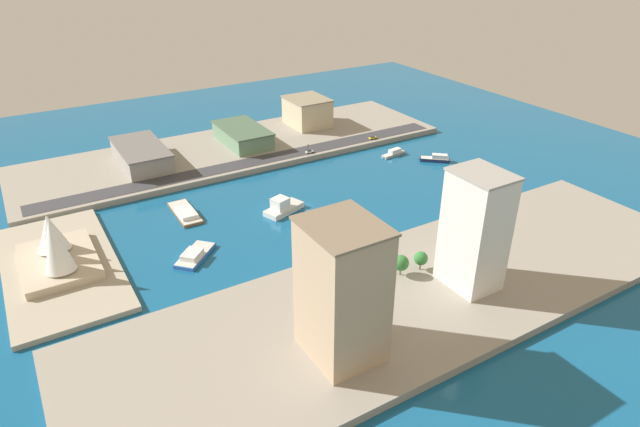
{
  "coord_description": "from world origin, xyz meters",
  "views": [
    {
      "loc": [
        -196.12,
        110.32,
        114.81
      ],
      "look_at": [
        -13.9,
        1.11,
        2.47
      ],
      "focal_mm": 30.62,
      "sensor_mm": 36.0,
      "label": 1
    }
  ],
  "objects_px": {
    "van_white": "(309,152)",
    "opera_landmark": "(55,247)",
    "catamaran_blue": "(194,255)",
    "barge_flat_brown": "(185,213)",
    "traffic_light_waterfront": "(308,148)",
    "terminal_long_green": "(243,135)",
    "carpark_squat_concrete": "(141,155)",
    "taxi_yellow_cab": "(372,138)",
    "office_block_beige": "(307,111)",
    "ferry_white_commuter": "(283,207)",
    "apartment_midrise_tan": "(342,291)",
    "patrol_launch_navy": "(436,159)",
    "hotel_broad_white": "(475,230)",
    "yacht_sleek_gray": "(394,153)"
  },
  "relations": [
    {
      "from": "van_white",
      "to": "opera_landmark",
      "type": "bearing_deg",
      "value": 109.62
    },
    {
      "from": "catamaran_blue",
      "to": "barge_flat_brown",
      "type": "bearing_deg",
      "value": -13.3
    },
    {
      "from": "traffic_light_waterfront",
      "to": "opera_landmark",
      "type": "distance_m",
      "value": 141.48
    },
    {
      "from": "catamaran_blue",
      "to": "terminal_long_green",
      "type": "bearing_deg",
      "value": -32.96
    },
    {
      "from": "carpark_squat_concrete",
      "to": "taxi_yellow_cab",
      "type": "height_order",
      "value": "carpark_squat_concrete"
    },
    {
      "from": "office_block_beige",
      "to": "traffic_light_waterfront",
      "type": "height_order",
      "value": "office_block_beige"
    },
    {
      "from": "ferry_white_commuter",
      "to": "van_white",
      "type": "xyz_separation_m",
      "value": [
        49.99,
        -42.59,
        1.3
      ]
    },
    {
      "from": "barge_flat_brown",
      "to": "taxi_yellow_cab",
      "type": "distance_m",
      "value": 128.56
    },
    {
      "from": "office_block_beige",
      "to": "carpark_squat_concrete",
      "type": "height_order",
      "value": "office_block_beige"
    },
    {
      "from": "apartment_midrise_tan",
      "to": "terminal_long_green",
      "type": "bearing_deg",
      "value": -14.69
    },
    {
      "from": "barge_flat_brown",
      "to": "patrol_launch_navy",
      "type": "bearing_deg",
      "value": -94.07
    },
    {
      "from": "van_white",
      "to": "taxi_yellow_cab",
      "type": "xyz_separation_m",
      "value": [
        0.44,
        -43.41,
        -0.02
      ]
    },
    {
      "from": "office_block_beige",
      "to": "carpark_squat_concrete",
      "type": "distance_m",
      "value": 107.59
    },
    {
      "from": "apartment_midrise_tan",
      "to": "taxi_yellow_cab",
      "type": "relative_size",
      "value": 9.47
    },
    {
      "from": "patrol_launch_navy",
      "to": "taxi_yellow_cab",
      "type": "xyz_separation_m",
      "value": [
        40.42,
        13.9,
        2.2
      ]
    },
    {
      "from": "catamaran_blue",
      "to": "opera_landmark",
      "type": "distance_m",
      "value": 50.22
    },
    {
      "from": "apartment_midrise_tan",
      "to": "hotel_broad_white",
      "type": "relative_size",
      "value": 1.01
    },
    {
      "from": "office_block_beige",
      "to": "taxi_yellow_cab",
      "type": "relative_size",
      "value": 6.04
    },
    {
      "from": "opera_landmark",
      "to": "yacht_sleek_gray",
      "type": "bearing_deg",
      "value": -81.26
    },
    {
      "from": "ferry_white_commuter",
      "to": "carpark_squat_concrete",
      "type": "xyz_separation_m",
      "value": [
        82.03,
        41.02,
        5.55
      ]
    },
    {
      "from": "patrol_launch_navy",
      "to": "office_block_beige",
      "type": "bearing_deg",
      "value": 22.24
    },
    {
      "from": "barge_flat_brown",
      "to": "yacht_sleek_gray",
      "type": "relative_size",
      "value": 1.61
    },
    {
      "from": "catamaran_blue",
      "to": "taxi_yellow_cab",
      "type": "height_order",
      "value": "taxi_yellow_cab"
    },
    {
      "from": "office_block_beige",
      "to": "van_white",
      "type": "bearing_deg",
      "value": 151.53
    },
    {
      "from": "carpark_squat_concrete",
      "to": "hotel_broad_white",
      "type": "bearing_deg",
      "value": -157.51
    },
    {
      "from": "opera_landmark",
      "to": "patrol_launch_navy",
      "type": "bearing_deg",
      "value": -87.47
    },
    {
      "from": "office_block_beige",
      "to": "taxi_yellow_cab",
      "type": "bearing_deg",
      "value": -154.8
    },
    {
      "from": "barge_flat_brown",
      "to": "patrol_launch_navy",
      "type": "relative_size",
      "value": 1.77
    },
    {
      "from": "traffic_light_waterfront",
      "to": "patrol_launch_navy",
      "type": "bearing_deg",
      "value": -122.03
    },
    {
      "from": "apartment_midrise_tan",
      "to": "office_block_beige",
      "type": "xyz_separation_m",
      "value": [
        185.54,
        -94.63,
        -12.71
      ]
    },
    {
      "from": "patrol_launch_navy",
      "to": "taxi_yellow_cab",
      "type": "relative_size",
      "value": 3.33
    },
    {
      "from": "carpark_squat_concrete",
      "to": "traffic_light_waterfront",
      "type": "height_order",
      "value": "carpark_squat_concrete"
    },
    {
      "from": "patrol_launch_navy",
      "to": "yacht_sleek_gray",
      "type": "bearing_deg",
      "value": 37.35
    },
    {
      "from": "office_block_beige",
      "to": "opera_landmark",
      "type": "xyz_separation_m",
      "value": [
        -91.6,
        159.47,
        -1.52
      ]
    },
    {
      "from": "terminal_long_green",
      "to": "opera_landmark",
      "type": "distance_m",
      "value": 138.16
    },
    {
      "from": "carpark_squat_concrete",
      "to": "opera_landmark",
      "type": "xyz_separation_m",
      "value": [
        -80.57,
        52.5,
        1.96
      ]
    },
    {
      "from": "ferry_white_commuter",
      "to": "yacht_sleek_gray",
      "type": "bearing_deg",
      "value": -71.28
    },
    {
      "from": "catamaran_blue",
      "to": "carpark_squat_concrete",
      "type": "height_order",
      "value": "carpark_squat_concrete"
    },
    {
      "from": "patrol_launch_navy",
      "to": "office_block_beige",
      "type": "xyz_separation_m",
      "value": [
        83.04,
        33.96,
        9.95
      ]
    },
    {
      "from": "apartment_midrise_tan",
      "to": "opera_landmark",
      "type": "relative_size",
      "value": 1.14
    },
    {
      "from": "barge_flat_brown",
      "to": "hotel_broad_white",
      "type": "bearing_deg",
      "value": -147.55
    },
    {
      "from": "barge_flat_brown",
      "to": "hotel_broad_white",
      "type": "height_order",
      "value": "hotel_broad_white"
    },
    {
      "from": "van_white",
      "to": "opera_landmark",
      "type": "distance_m",
      "value": 144.64
    },
    {
      "from": "ferry_white_commuter",
      "to": "office_block_beige",
      "type": "xyz_separation_m",
      "value": [
        93.06,
        -65.94,
        9.02
      ]
    },
    {
      "from": "patrol_launch_navy",
      "to": "taxi_yellow_cab",
      "type": "distance_m",
      "value": 42.8
    },
    {
      "from": "hotel_broad_white",
      "to": "office_block_beige",
      "type": "xyz_separation_m",
      "value": [
        179.31,
        -37.29,
        -12.52
      ]
    },
    {
      "from": "catamaran_blue",
      "to": "terminal_long_green",
      "type": "height_order",
      "value": "terminal_long_green"
    },
    {
      "from": "terminal_long_green",
      "to": "van_white",
      "type": "bearing_deg",
      "value": -143.31
    },
    {
      "from": "catamaran_blue",
      "to": "opera_landmark",
      "type": "xyz_separation_m",
      "value": [
        18.01,
        46.05,
        8.76
      ]
    },
    {
      "from": "carpark_squat_concrete",
      "to": "taxi_yellow_cab",
      "type": "bearing_deg",
      "value": -103.97
    }
  ]
}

